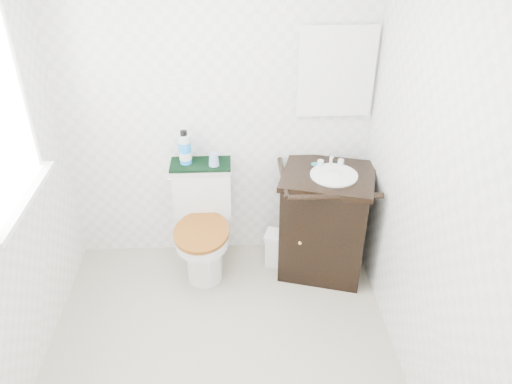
{
  "coord_description": "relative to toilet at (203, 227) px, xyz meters",
  "views": [
    {
      "loc": [
        0.11,
        -2.06,
        2.5
      ],
      "look_at": [
        0.25,
        0.75,
        0.78
      ],
      "focal_mm": 35.0,
      "sensor_mm": 36.0,
      "label": 1
    }
  ],
  "objects": [
    {
      "name": "trash_bin",
      "position": [
        0.56,
        -0.01,
        -0.21
      ],
      "size": [
        0.23,
        0.21,
        0.28
      ],
      "color": "white",
      "rests_on": "floor"
    },
    {
      "name": "mirror",
      "position": [
        0.94,
        0.21,
        1.09
      ],
      "size": [
        0.5,
        0.02,
        0.6
      ],
      "primitive_type": "cube",
      "color": "silver",
      "rests_on": "wall_back"
    },
    {
      "name": "soap_bar",
      "position": [
        0.82,
        0.07,
        0.47
      ],
      "size": [
        0.07,
        0.05,
        0.02
      ],
      "primitive_type": "ellipsoid",
      "color": "#1A7D7C",
      "rests_on": "vanity"
    },
    {
      "name": "cup",
      "position": [
        0.1,
        0.09,
        0.52
      ],
      "size": [
        0.07,
        0.07,
        0.09
      ],
      "primitive_type": "cone",
      "color": "#7E9DCF",
      "rests_on": "towel"
    },
    {
      "name": "wall_back",
      "position": [
        0.12,
        0.23,
        0.84
      ],
      "size": [
        2.4,
        0.0,
        2.4
      ],
      "primitive_type": "plane",
      "rotation": [
        1.57,
        0.0,
        0.0
      ],
      "color": "white",
      "rests_on": "ground"
    },
    {
      "name": "towel",
      "position": [
        0.0,
        0.12,
        0.46
      ],
      "size": [
        0.43,
        0.22,
        0.02
      ],
      "primitive_type": "cube",
      "color": "black",
      "rests_on": "toilet"
    },
    {
      "name": "toilet",
      "position": [
        0.0,
        0.0,
        0.0
      ],
      "size": [
        0.44,
        0.64,
        0.81
      ],
      "color": "white",
      "rests_on": "floor"
    },
    {
      "name": "wall_right",
      "position": [
        1.22,
        -0.97,
        0.84
      ],
      "size": [
        0.0,
        2.4,
        2.4
      ],
      "primitive_type": "plane",
      "rotation": [
        1.57,
        0.0,
        -1.57
      ],
      "color": "white",
      "rests_on": "ground"
    },
    {
      "name": "vanity",
      "position": [
        0.89,
        -0.06,
        0.08
      ],
      "size": [
        0.75,
        0.69,
        0.92
      ],
      "color": "black",
      "rests_on": "floor"
    },
    {
      "name": "mouthwash_bottle",
      "position": [
        -0.1,
        0.13,
        0.59
      ],
      "size": [
        0.09,
        0.09,
        0.25
      ],
      "color": "#1C8AF0",
      "rests_on": "towel"
    },
    {
      "name": "floor",
      "position": [
        0.12,
        -0.97,
        -0.36
      ],
      "size": [
        2.4,
        2.4,
        0.0
      ],
      "primitive_type": "plane",
      "color": "#A69A86",
      "rests_on": "ground"
    }
  ]
}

